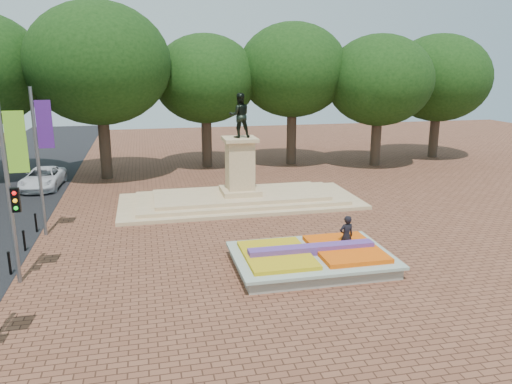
{
  "coord_description": "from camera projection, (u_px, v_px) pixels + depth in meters",
  "views": [
    {
      "loc": [
        -5.34,
        -19.89,
        7.97
      ],
      "look_at": [
        -0.39,
        2.01,
        2.2
      ],
      "focal_mm": 35.0,
      "sensor_mm": 36.0,
      "label": 1
    }
  ],
  "objects": [
    {
      "name": "flower_bed",
      "position": [
        312.0,
        258.0,
        20.15
      ],
      "size": [
        6.3,
        4.3,
        0.91
      ],
      "color": "gray",
      "rests_on": "ground"
    },
    {
      "name": "ground",
      "position": [
        275.0,
        251.0,
        21.91
      ],
      "size": [
        90.0,
        90.0,
        0.0
      ],
      "primitive_type": "plane",
      "color": "brown",
      "rests_on": "ground"
    },
    {
      "name": "pedestrian",
      "position": [
        346.0,
        236.0,
        21.09
      ],
      "size": [
        0.71,
        0.51,
        1.81
      ],
      "primitive_type": "imported",
      "rotation": [
        0.0,
        0.0,
        3.27
      ],
      "color": "black",
      "rests_on": "ground"
    },
    {
      "name": "banner_poles",
      "position": [
        9.0,
        184.0,
        17.56
      ],
      "size": [
        0.88,
        11.17,
        7.0
      ],
      "color": "slate",
      "rests_on": "ground"
    },
    {
      "name": "monument",
      "position": [
        240.0,
        189.0,
        29.25
      ],
      "size": [
        14.0,
        6.0,
        6.4
      ],
      "color": "tan",
      "rests_on": "ground"
    },
    {
      "name": "bollard_row",
      "position": [
        1.0,
        276.0,
        18.08
      ],
      "size": [
        0.12,
        13.12,
        0.98
      ],
      "color": "black",
      "rests_on": "ground"
    },
    {
      "name": "van",
      "position": [
        43.0,
        178.0,
        32.86
      ],
      "size": [
        2.54,
        4.99,
        1.35
      ],
      "primitive_type": "imported",
      "rotation": [
        0.0,
        0.0,
        -0.06
      ],
      "color": "silver",
      "rests_on": "ground"
    },
    {
      "name": "tree_row_back",
      "position": [
        245.0,
        82.0,
        37.75
      ],
      "size": [
        44.8,
        8.8,
        10.43
      ],
      "color": "#37271E",
      "rests_on": "ground"
    }
  ]
}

